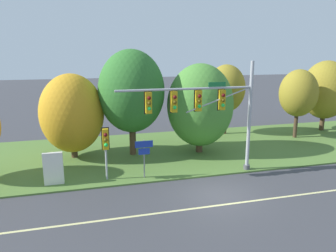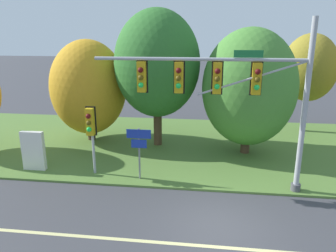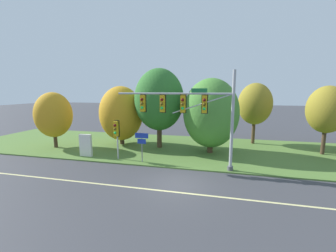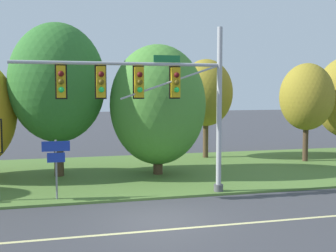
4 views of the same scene
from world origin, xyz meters
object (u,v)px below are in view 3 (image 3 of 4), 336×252
(tree_tall_centre, at_px, (255,104))
(tree_right_far, at_px, (327,110))
(tree_mid_verge, at_px, (211,113))
(info_kiosk, at_px, (86,145))
(tree_left_of_mast, at_px, (121,113))
(route_sign_post, at_px, (142,142))
(tree_behind_signpost, at_px, (159,100))
(pedestrian_signal_near_kerb, at_px, (116,131))
(tree_nearest_road, at_px, (54,115))
(traffic_signal_mast, at_px, (191,109))

(tree_tall_centre, bearing_deg, tree_right_far, -27.82)
(tree_mid_verge, relative_size, tree_tall_centre, 1.05)
(tree_mid_verge, height_order, info_kiosk, tree_mid_verge)
(tree_left_of_mast, relative_size, info_kiosk, 3.17)
(tree_left_of_mast, bearing_deg, route_sign_post, -51.51)
(tree_right_far, bearing_deg, tree_behind_signpost, -175.83)
(route_sign_post, bearing_deg, pedestrian_signal_near_kerb, 175.45)
(tree_right_far, bearing_deg, tree_mid_verge, -169.48)
(tree_nearest_road, height_order, tree_tall_centre, tree_tall_centre)
(tree_nearest_road, bearing_deg, route_sign_post, -13.22)
(pedestrian_signal_near_kerb, distance_m, tree_right_far, 18.00)
(pedestrian_signal_near_kerb, bearing_deg, info_kiosk, 176.10)
(tree_mid_verge, height_order, tree_tall_centre, tree_mid_verge)
(tree_behind_signpost, xyz_separation_m, tree_mid_verge, (4.97, -0.74, -1.10))
(tree_behind_signpost, xyz_separation_m, tree_right_far, (14.70, 1.07, -0.75))
(tree_nearest_road, bearing_deg, tree_right_far, 8.17)
(pedestrian_signal_near_kerb, bearing_deg, traffic_signal_mast, -4.66)
(route_sign_post, xyz_separation_m, tree_behind_signpost, (0.07, 4.80, 3.06))
(info_kiosk, bearing_deg, route_sign_post, -4.18)
(tree_left_of_mast, distance_m, tree_mid_verge, 9.26)
(pedestrian_signal_near_kerb, bearing_deg, route_sign_post, -4.55)
(route_sign_post, distance_m, tree_left_of_mast, 6.84)
(tree_left_of_mast, xyz_separation_m, tree_mid_verge, (9.18, -1.14, 0.36))
(tree_nearest_road, xyz_separation_m, tree_behind_signpost, (9.97, 2.47, 1.45))
(tree_nearest_road, xyz_separation_m, tree_mid_verge, (14.95, 1.74, 0.35))
(tree_mid_verge, height_order, tree_right_far, tree_mid_verge)
(tree_tall_centre, bearing_deg, info_kiosk, -150.01)
(pedestrian_signal_near_kerb, distance_m, route_sign_post, 2.34)
(pedestrian_signal_near_kerb, xyz_separation_m, tree_left_of_mast, (-1.91, 5.03, 0.89))
(tree_behind_signpost, bearing_deg, info_kiosk, -140.16)
(route_sign_post, relative_size, tree_right_far, 0.39)
(pedestrian_signal_near_kerb, xyz_separation_m, tree_tall_centre, (11.52, 8.59, 1.84))
(tree_nearest_road, xyz_separation_m, tree_left_of_mast, (5.77, 2.88, -0.01))
(tree_left_of_mast, bearing_deg, info_kiosk, -102.73)
(traffic_signal_mast, relative_size, tree_nearest_road, 1.58)
(tree_nearest_road, distance_m, tree_tall_centre, 20.27)
(tree_right_far, bearing_deg, info_kiosk, -164.65)
(tree_nearest_road, height_order, tree_left_of_mast, tree_left_of_mast)
(tree_nearest_road, height_order, info_kiosk, tree_nearest_road)
(info_kiosk, bearing_deg, pedestrian_signal_near_kerb, -3.90)
(route_sign_post, distance_m, info_kiosk, 5.29)
(pedestrian_signal_near_kerb, relative_size, tree_tall_centre, 0.51)
(tree_left_of_mast, distance_m, tree_behind_signpost, 4.47)
(tree_behind_signpost, height_order, tree_tall_centre, tree_behind_signpost)
(tree_tall_centre, xyz_separation_m, info_kiosk, (-14.52, -8.38, -3.24))
(traffic_signal_mast, bearing_deg, tree_left_of_mast, 145.32)
(tree_left_of_mast, bearing_deg, tree_behind_signpost, -5.50)
(tree_behind_signpost, distance_m, tree_mid_verge, 5.14)
(tree_behind_signpost, distance_m, tree_tall_centre, 10.05)
(tree_behind_signpost, relative_size, tree_mid_verge, 1.15)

